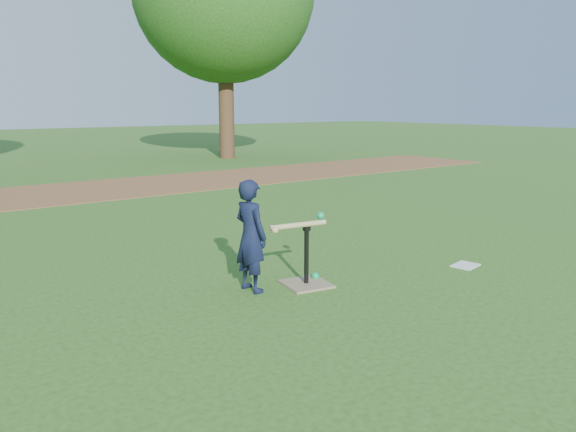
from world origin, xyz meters
TOP-DOWN VIEW (x-y plane):
  - ground at (0.00, 0.00)m, footprint 80.00×80.00m
  - dirt_strip at (0.00, 7.50)m, footprint 24.00×3.00m
  - child at (-0.36, 0.17)m, footprint 0.29×0.41m
  - wiffle_ball_ground at (0.34, 0.05)m, footprint 0.08×0.08m
  - clipboard at (1.99, -0.56)m, footprint 0.34×0.28m
  - batting_tee at (0.16, -0.02)m, footprint 0.50×0.50m
  - swing_action at (0.08, -0.03)m, footprint 0.71×0.18m

SIDE VIEW (x-z plane):
  - ground at x=0.00m, z-range 0.00..0.00m
  - dirt_strip at x=0.00m, z-range 0.00..0.01m
  - clipboard at x=1.99m, z-range 0.00..0.01m
  - wiffle_ball_ground at x=0.34m, z-range 0.00..0.08m
  - batting_tee at x=0.16m, z-range -0.20..0.42m
  - child at x=-0.36m, z-range 0.00..1.08m
  - swing_action at x=0.08m, z-range 0.58..0.69m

